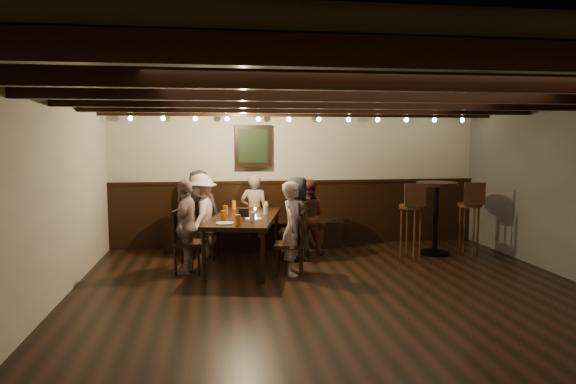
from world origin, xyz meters
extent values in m
plane|color=black|center=(0.00, 0.00, 0.00)|extent=(7.00, 7.00, 0.00)
plane|color=black|center=(0.00, 0.00, 2.40)|extent=(7.00, 7.00, 0.00)
plane|color=#BCB5A5|center=(0.00, 3.50, 1.20)|extent=(6.50, 0.00, 6.50)
plane|color=#BCB5A5|center=(-3.25, 0.00, 1.20)|extent=(0.00, 7.00, 7.00)
cube|color=black|center=(0.00, 3.46, 0.55)|extent=(6.50, 0.08, 1.10)
cube|color=black|center=(-0.80, 3.20, 0.23)|extent=(3.00, 0.45, 0.45)
cube|color=black|center=(-0.80, 3.40, 1.75)|extent=(0.62, 0.12, 0.72)
cube|color=black|center=(-0.80, 3.33, 1.75)|extent=(0.50, 0.02, 0.58)
cube|color=black|center=(0.00, -2.90, 2.31)|extent=(6.50, 0.10, 0.16)
cube|color=black|center=(0.00, -1.74, 2.31)|extent=(6.50, 0.10, 0.16)
cube|color=black|center=(0.00, -0.58, 2.31)|extent=(6.50, 0.10, 0.16)
cube|color=black|center=(0.00, 0.58, 2.31)|extent=(6.50, 0.10, 0.16)
cube|color=black|center=(0.00, 1.74, 2.31)|extent=(6.50, 0.10, 0.16)
cube|color=black|center=(0.00, 2.90, 2.31)|extent=(6.50, 0.10, 0.16)
sphere|color=#FFE099|center=(-2.75, 2.88, 2.19)|extent=(0.07, 0.07, 0.07)
sphere|color=#FFE099|center=(-1.38, 2.88, 2.19)|extent=(0.07, 0.07, 0.07)
sphere|color=#FFE099|center=(0.00, 2.88, 2.19)|extent=(0.07, 0.07, 0.07)
sphere|color=#FFE099|center=(1.38, 2.88, 2.19)|extent=(0.07, 0.07, 0.07)
sphere|color=#FFE099|center=(2.75, 2.88, 2.19)|extent=(0.07, 0.07, 0.07)
cube|color=black|center=(-1.04, 2.03, 0.71)|extent=(1.30, 2.13, 0.06)
cylinder|color=black|center=(-1.61, 1.20, 0.34)|extent=(0.06, 0.06, 0.68)
cylinder|color=black|center=(-1.21, 3.02, 0.34)|extent=(0.06, 0.06, 0.68)
cylinder|color=black|center=(-0.86, 1.04, 0.34)|extent=(0.06, 0.06, 0.68)
cylinder|color=black|center=(-0.46, 2.85, 0.34)|extent=(0.06, 0.06, 0.68)
cube|color=black|center=(-1.62, 2.62, 0.41)|extent=(0.48, 0.48, 0.05)
cube|color=black|center=(-1.80, 2.66, 0.66)|extent=(0.12, 0.40, 0.44)
cube|color=black|center=(-1.82, 1.74, 0.42)|extent=(0.48, 0.48, 0.05)
cube|color=black|center=(-2.00, 1.78, 0.67)|extent=(0.12, 0.40, 0.44)
cube|color=black|center=(-0.26, 2.32, 0.44)|extent=(0.51, 0.51, 0.05)
cube|color=black|center=(-0.07, 2.28, 0.70)|extent=(0.13, 0.42, 0.46)
cube|color=black|center=(-0.45, 1.44, 0.41)|extent=(0.48, 0.48, 0.05)
cube|color=black|center=(-0.27, 1.40, 0.66)|extent=(0.12, 0.40, 0.44)
imported|color=#28282A|center=(-1.72, 3.10, 0.68)|extent=(0.74, 0.57, 1.36)
imported|color=gray|center=(-0.81, 3.05, 0.64)|extent=(0.53, 0.40, 1.29)
imported|color=brown|center=(0.04, 2.71, 0.61)|extent=(0.68, 0.58, 1.22)
imported|color=#B5A099|center=(-1.67, 2.63, 0.67)|extent=(0.67, 0.95, 1.33)
imported|color=gray|center=(-1.87, 1.75, 0.66)|extent=(0.48, 0.82, 1.32)
imported|color=black|center=(-0.21, 2.31, 0.65)|extent=(0.54, 0.70, 1.29)
imported|color=#AE9B93|center=(-0.40, 1.43, 0.65)|extent=(0.40, 0.53, 1.29)
cylinder|color=#BF7219|center=(-1.16, 2.77, 0.81)|extent=(0.07, 0.07, 0.14)
cylinder|color=#BF7219|center=(-0.65, 2.61, 0.81)|extent=(0.07, 0.07, 0.14)
cylinder|color=#BF7219|center=(-1.31, 2.19, 0.81)|extent=(0.07, 0.07, 0.14)
cylinder|color=silver|center=(-0.70, 2.16, 0.81)|extent=(0.07, 0.07, 0.14)
cylinder|color=#BF7219|center=(-1.35, 1.64, 0.81)|extent=(0.07, 0.07, 0.14)
cylinder|color=silver|center=(-0.96, 1.45, 0.81)|extent=(0.07, 0.07, 0.14)
cylinder|color=#BF7219|center=(-1.16, 1.24, 0.81)|extent=(0.07, 0.07, 0.14)
cylinder|color=white|center=(-1.33, 1.38, 0.75)|extent=(0.24, 0.24, 0.01)
cylinder|color=white|center=(-0.93, 1.70, 0.75)|extent=(0.24, 0.24, 0.01)
cube|color=black|center=(-1.05, 1.98, 0.80)|extent=(0.15, 0.10, 0.12)
cylinder|color=beige|center=(-0.86, 2.30, 0.77)|extent=(0.05, 0.05, 0.05)
cylinder|color=black|center=(2.08, 2.34, 0.02)|extent=(0.49, 0.49, 0.04)
cylinder|color=black|center=(2.08, 2.34, 0.58)|extent=(0.08, 0.08, 1.11)
cylinder|color=black|center=(2.08, 2.34, 1.15)|extent=(0.66, 0.66, 0.06)
cylinder|color=#352310|center=(1.58, 2.14, 0.82)|extent=(0.38, 0.38, 0.06)
cube|color=#352310|center=(1.57, 1.96, 1.02)|extent=(0.33, 0.06, 0.35)
cylinder|color=#352310|center=(2.58, 2.19, 0.82)|extent=(0.38, 0.38, 0.06)
cube|color=#352310|center=(2.56, 2.01, 1.02)|extent=(0.33, 0.07, 0.35)
camera|label=1|loc=(-1.45, -5.46, 1.88)|focal=32.00mm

